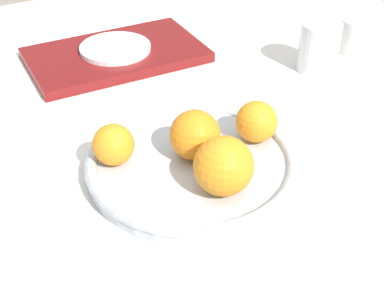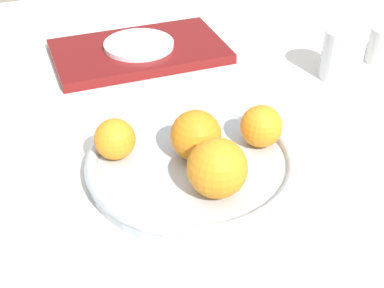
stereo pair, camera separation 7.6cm
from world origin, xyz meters
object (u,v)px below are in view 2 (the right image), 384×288
at_px(serving_tray, 139,51).
at_px(side_plate, 139,45).
at_px(orange_1, 261,126).
at_px(orange_0, 196,135).
at_px(orange_3, 115,139).
at_px(orange_2, 217,168).
at_px(water_glass, 342,54).
at_px(fruit_platter, 192,163).

relative_size(serving_tray, side_plate, 2.42).
bearing_deg(orange_1, orange_0, 177.17).
distance_m(orange_1, orange_3, 0.22).
xyz_separation_m(orange_2, serving_tray, (0.03, 0.47, -0.05)).
height_order(orange_0, orange_1, orange_0).
relative_size(water_glass, serving_tray, 0.28).
distance_m(fruit_platter, serving_tray, 0.40).
bearing_deg(orange_2, water_glass, 35.00).
distance_m(orange_0, side_plate, 0.39).
relative_size(orange_1, orange_3, 1.05).
bearing_deg(orange_3, fruit_platter, -25.87).
height_order(orange_0, side_plate, orange_0).
relative_size(orange_2, water_glass, 0.85).
relative_size(orange_3, serving_tray, 0.18).
xyz_separation_m(orange_0, water_glass, (0.36, 0.17, -0.01)).
bearing_deg(serving_tray, orange_1, -78.63).
height_order(orange_2, serving_tray, orange_2).
height_order(fruit_platter, side_plate, same).
xyz_separation_m(orange_3, serving_tray, (0.13, 0.35, -0.04)).
distance_m(orange_0, orange_3, 0.12).
height_order(orange_0, serving_tray, orange_0).
distance_m(serving_tray, side_plate, 0.02).
xyz_separation_m(fruit_platter, serving_tray, (0.03, 0.40, -0.01)).
bearing_deg(fruit_platter, serving_tray, 85.37).
bearing_deg(orange_2, orange_3, 130.39).
bearing_deg(water_glass, side_plate, 146.48).
distance_m(orange_3, water_glass, 0.48).
bearing_deg(orange_3, orange_0, -20.57).
relative_size(orange_0, serving_tray, 0.21).
xyz_separation_m(orange_2, orange_3, (-0.11, 0.13, -0.01)).
xyz_separation_m(fruit_platter, orange_1, (0.11, 0.00, 0.04)).
relative_size(orange_1, orange_2, 0.79).
height_order(water_glass, serving_tray, water_glass).
bearing_deg(water_glass, orange_3, -164.92).
distance_m(fruit_platter, orange_0, 0.04).
relative_size(orange_3, side_plate, 0.42).
relative_size(fruit_platter, orange_0, 4.20).
bearing_deg(orange_0, water_glass, 25.03).
distance_m(fruit_platter, orange_2, 0.09).
height_order(orange_0, water_glass, same).
bearing_deg(side_plate, orange_2, -93.09).
xyz_separation_m(orange_2, side_plate, (0.03, 0.47, -0.04)).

